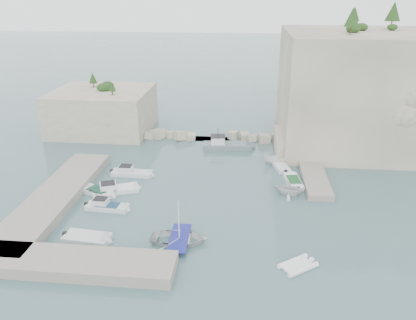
# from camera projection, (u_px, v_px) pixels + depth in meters

# --- Properties ---
(ground) EXTENTS (400.00, 400.00, 0.00)m
(ground) POSITION_uv_depth(u_px,v_px,m) (203.00, 205.00, 46.09)
(ground) COLOR #496B6D
(ground) RESTS_ON ground
(cliff_east) EXTENTS (26.00, 22.00, 17.00)m
(cliff_east) POSITION_uv_depth(u_px,v_px,m) (369.00, 90.00, 61.79)
(cliff_east) COLOR beige
(cliff_east) RESTS_ON ground
(cliff_terrace) EXTENTS (8.00, 10.00, 2.50)m
(cliff_terrace) POSITION_uv_depth(u_px,v_px,m) (302.00, 143.00, 60.93)
(cliff_terrace) COLOR beige
(cliff_terrace) RESTS_ON ground
(outcrop_west) EXTENTS (16.00, 14.00, 7.00)m
(outcrop_west) POSITION_uv_depth(u_px,v_px,m) (103.00, 110.00, 69.48)
(outcrop_west) COLOR beige
(outcrop_west) RESTS_ON ground
(quay_west) EXTENTS (5.00, 24.00, 1.10)m
(quay_west) POSITION_uv_depth(u_px,v_px,m) (55.00, 197.00, 46.51)
(quay_west) COLOR #9E9689
(quay_west) RESTS_ON ground
(quay_south) EXTENTS (18.00, 4.00, 1.10)m
(quay_south) POSITION_uv_depth(u_px,v_px,m) (73.00, 263.00, 35.32)
(quay_south) COLOR #9E9689
(quay_south) RESTS_ON ground
(ledge_east) EXTENTS (3.00, 16.00, 0.80)m
(ledge_east) POSITION_uv_depth(u_px,v_px,m) (312.00, 170.00, 53.87)
(ledge_east) COLOR #9E9689
(ledge_east) RESTS_ON ground
(breakwater) EXTENTS (28.00, 3.00, 1.40)m
(breakwater) POSITION_uv_depth(u_px,v_px,m) (212.00, 135.00, 66.08)
(breakwater) COLOR beige
(breakwater) RESTS_ON ground
(motorboat_a) EXTENTS (5.90, 1.92, 1.40)m
(motorboat_a) POSITION_uv_depth(u_px,v_px,m) (132.00, 175.00, 53.45)
(motorboat_a) COLOR silver
(motorboat_a) RESTS_ON ground
(motorboat_b) EXTENTS (6.32, 4.09, 1.40)m
(motorboat_b) POSITION_uv_depth(u_px,v_px,m) (116.00, 192.00, 49.00)
(motorboat_b) COLOR white
(motorboat_b) RESTS_ON ground
(motorboat_c) EXTENTS (5.25, 3.54, 0.70)m
(motorboat_c) POSITION_uv_depth(u_px,v_px,m) (99.00, 194.00, 48.57)
(motorboat_c) COLOR silver
(motorboat_c) RESTS_ON ground
(motorboat_d) EXTENTS (5.31, 1.88, 1.40)m
(motorboat_d) POSITION_uv_depth(u_px,v_px,m) (108.00, 209.00, 45.11)
(motorboat_d) COLOR silver
(motorboat_d) RESTS_ON ground
(motorboat_e) EXTENTS (5.14, 2.55, 0.70)m
(motorboat_e) POSITION_uv_depth(u_px,v_px,m) (87.00, 240.00, 39.51)
(motorboat_e) COLOR silver
(motorboat_e) RESTS_ON ground
(rowboat) EXTENTS (5.56, 4.04, 1.13)m
(rowboat) POSITION_uv_depth(u_px,v_px,m) (179.00, 242.00, 39.20)
(rowboat) COLOR silver
(rowboat) RESTS_ON ground
(inflatable_dinghy) EXTENTS (3.90, 3.48, 0.44)m
(inflatable_dinghy) POSITION_uv_depth(u_px,v_px,m) (298.00, 267.00, 35.70)
(inflatable_dinghy) COLOR white
(inflatable_dinghy) RESTS_ON ground
(tender_east_a) EXTENTS (4.35, 3.99, 1.94)m
(tender_east_a) POSITION_uv_depth(u_px,v_px,m) (289.00, 195.00, 48.33)
(tender_east_a) COLOR silver
(tender_east_a) RESTS_ON ground
(tender_east_b) EXTENTS (2.36, 5.12, 0.70)m
(tender_east_b) POSITION_uv_depth(u_px,v_px,m) (293.00, 183.00, 51.10)
(tender_east_b) COLOR white
(tender_east_b) RESTS_ON ground
(tender_east_c) EXTENTS (2.81, 5.24, 0.70)m
(tender_east_c) POSITION_uv_depth(u_px,v_px,m) (280.00, 167.00, 55.72)
(tender_east_c) COLOR silver
(tender_east_c) RESTS_ON ground
(tender_east_d) EXTENTS (4.09, 1.78, 1.54)m
(tender_east_d) POSITION_uv_depth(u_px,v_px,m) (277.00, 164.00, 56.90)
(tender_east_d) COLOR white
(tender_east_d) RESTS_ON ground
(work_boat) EXTENTS (8.25, 3.05, 2.20)m
(work_boat) POSITION_uv_depth(u_px,v_px,m) (227.00, 149.00, 62.36)
(work_boat) COLOR slate
(work_boat) RESTS_ON ground
(rowboat_mast) EXTENTS (0.10, 0.10, 4.20)m
(rowboat_mast) POSITION_uv_depth(u_px,v_px,m) (179.00, 218.00, 38.17)
(rowboat_mast) COLOR white
(rowboat_mast) RESTS_ON rowboat
(vegetation) EXTENTS (53.48, 13.88, 13.40)m
(vegetation) POSITION_uv_depth(u_px,v_px,m) (340.00, 24.00, 59.89)
(vegetation) COLOR #1E4219
(vegetation) RESTS_ON ground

